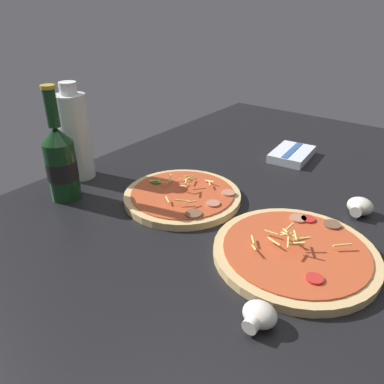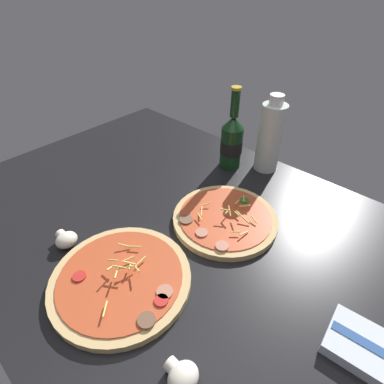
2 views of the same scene
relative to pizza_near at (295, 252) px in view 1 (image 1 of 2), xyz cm
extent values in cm
cube|color=black|center=(10.51, 21.00, -2.23)|extent=(160.00, 90.00, 2.50)
cylinder|color=tan|center=(-0.06, 0.00, -0.14)|extent=(29.73, 29.73, 1.68)
cylinder|color=#C14C28|center=(-0.06, 0.00, 0.85)|extent=(26.16, 26.16, 0.30)
cylinder|color=red|center=(10.20, 1.92, 1.20)|extent=(2.80, 2.80, 0.40)
cylinder|color=#B7755B|center=(9.63, 3.67, 1.20)|extent=(3.36, 3.36, 0.40)
cylinder|color=brown|center=(11.48, -2.64, 1.20)|extent=(3.45, 3.45, 0.40)
cylinder|color=red|center=(-6.21, -5.90, 1.20)|extent=(2.83, 2.83, 0.40)
cylinder|color=#EADB6B|center=(0.65, 2.04, 2.75)|extent=(1.45, 3.17, 1.24)
cylinder|color=#EADB6B|center=(-1.59, -0.85, 3.36)|extent=(0.92, 2.49, 1.18)
cylinder|color=#EADB6B|center=(0.58, 5.28, 1.89)|extent=(0.66, 2.68, 0.45)
cylinder|color=#EADB6B|center=(-5.59, 5.47, 1.85)|extent=(2.47, 2.14, 1.29)
cylinder|color=#EADB6B|center=(4.51, -6.74, 2.01)|extent=(2.55, 2.71, 0.51)
cylinder|color=#EADB6B|center=(-0.14, 0.33, 3.67)|extent=(2.80, 1.91, 0.40)
cylinder|color=#EADB6B|center=(0.21, -0.75, 3.25)|extent=(2.32, 2.57, 0.68)
cylinder|color=#EADB6B|center=(0.48, 2.48, 3.45)|extent=(2.12, 1.93, 1.20)
cylinder|color=#EADB6B|center=(-1.81, 3.52, 1.94)|extent=(1.20, 2.91, 0.42)
cylinder|color=#EADB6B|center=(2.44, 2.69, 3.08)|extent=(2.58, 0.99, 1.11)
cylinder|color=#EADB6B|center=(-2.66, 0.55, 3.49)|extent=(2.38, 1.33, 1.07)
cylinder|color=#EADB6B|center=(-3.54, 6.87, 1.86)|extent=(2.27, 1.91, 0.44)
cylinder|color=#EADB6B|center=(0.51, 2.35, 2.68)|extent=(1.62, 1.84, 0.78)
cylinder|color=tan|center=(4.58, 29.90, -0.16)|extent=(27.21, 27.21, 1.64)
cylinder|color=#C14C28|center=(4.58, 29.90, 0.81)|extent=(23.95, 23.95, 0.30)
cylinder|color=brown|center=(-1.80, 21.84, 1.16)|extent=(3.53, 3.53, 0.40)
cylinder|color=#B7755B|center=(4.24, 21.21, 1.16)|extent=(3.03, 3.03, 0.40)
cylinder|color=#336628|center=(4.74, 38.24, 1.16)|extent=(2.56, 2.56, 0.40)
cylinder|color=#B7755B|center=(10.73, 21.38, 1.16)|extent=(3.13, 3.13, 0.40)
cylinder|color=#EADB6B|center=(-0.30, 26.08, 2.19)|extent=(2.35, 2.78, 0.79)
cylinder|color=#EADB6B|center=(4.93, 29.83, 2.44)|extent=(0.63, 1.94, 0.54)
cylinder|color=#EADB6B|center=(-1.43, 29.26, 1.85)|extent=(1.58, 2.21, 0.73)
cylinder|color=#EADB6B|center=(7.71, 30.47, 3.19)|extent=(2.44, 1.56, 0.98)
cylinder|color=#EADB6B|center=(4.21, 35.48, 2.00)|extent=(0.75, 2.54, 0.74)
cylinder|color=#EADB6B|center=(9.72, 31.29, 1.90)|extent=(3.03, 0.42, 1.34)
cylinder|color=#EADB6B|center=(6.77, 35.41, 2.16)|extent=(2.64, 1.76, 1.16)
cylinder|color=#EADB6B|center=(10.92, 26.27, 1.91)|extent=(1.80, 1.66, 0.38)
cylinder|color=#EADB6B|center=(7.14, 32.04, 2.10)|extent=(1.90, 0.85, 0.61)
cylinder|color=#EADB6B|center=(4.95, 29.08, 3.77)|extent=(2.23, 1.61, 0.40)
cylinder|color=#EADB6B|center=(0.64, 24.26, 2.05)|extent=(2.59, 1.40, 0.66)
cylinder|color=#EADB6B|center=(4.40, 38.38, 1.55)|extent=(1.86, 2.45, 0.64)
cylinder|color=#EADB6B|center=(5.79, 29.79, 3.50)|extent=(2.45, 2.21, 1.31)
cylinder|color=#EADB6B|center=(11.24, 32.99, 1.80)|extent=(2.45, 1.20, 0.83)
cylinder|color=#EADB6B|center=(12.14, 27.44, 1.62)|extent=(0.80, 3.06, 1.01)
cylinder|color=#143819|center=(-11.02, 52.67, 5.84)|extent=(6.97, 6.97, 13.64)
cone|color=#143819|center=(-11.02, 52.67, 14.49)|extent=(6.97, 6.97, 3.65)
cylinder|color=#143819|center=(-11.02, 52.67, 20.37)|extent=(2.65, 2.65, 8.11)
cylinder|color=gold|center=(-11.02, 52.67, 24.82)|extent=(3.05, 3.05, 0.80)
cylinder|color=black|center=(-11.02, 52.67, 6.12)|extent=(7.04, 7.04, 4.36)
cylinder|color=silver|center=(-1.56, 59.43, 9.80)|extent=(7.59, 7.59, 21.54)
cylinder|color=white|center=(-1.56, 59.43, 22.04)|extent=(4.18, 4.18, 2.94)
cylinder|color=white|center=(-20.09, -2.38, 0.83)|extent=(2.33, 2.33, 2.33)
ellipsoid|color=silver|center=(-18.02, -2.38, 0.83)|extent=(4.39, 5.17, 3.62)
cylinder|color=white|center=(20.84, -4.88, 0.93)|extent=(2.46, 2.46, 2.46)
ellipsoid|color=silver|center=(23.02, -4.88, 0.93)|extent=(4.64, 5.46, 3.82)
cube|color=silver|center=(43.92, 20.18, 0.22)|extent=(15.69, 11.19, 2.40)
cube|color=#335693|center=(43.92, 20.18, 1.50)|extent=(14.21, 3.07, 0.16)
camera|label=1|loc=(-55.28, -18.49, 41.39)|focal=35.00mm
camera|label=2|loc=(37.27, -18.26, 53.44)|focal=28.00mm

